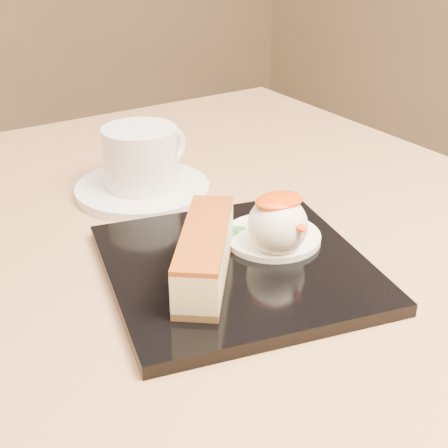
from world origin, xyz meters
TOP-DOWN VIEW (x-y plane):
  - table at (0.00, 0.00)m, footprint 0.80×0.80m
  - dessert_plate at (0.01, -0.10)m, footprint 0.26×0.26m
  - cheesecake at (-0.02, -0.10)m, footprint 0.11×0.13m
  - cream_smear at (0.06, -0.08)m, footprint 0.09×0.09m
  - ice_cream_scoop at (0.05, -0.10)m, footprint 0.05×0.05m
  - mango_sauce at (0.05, -0.10)m, footprint 0.05×0.03m
  - mint_sprig at (0.03, -0.06)m, footprint 0.03×0.02m
  - saucer at (0.02, 0.10)m, footprint 0.15×0.15m
  - coffee_cup at (0.02, 0.10)m, footprint 0.11×0.08m

SIDE VIEW (x-z plane):
  - table at x=0.00m, z-range 0.20..0.92m
  - saucer at x=0.02m, z-range 0.72..0.73m
  - dessert_plate at x=0.01m, z-range 0.72..0.73m
  - cream_smear at x=0.06m, z-range 0.73..0.74m
  - mint_sprig at x=0.03m, z-range 0.74..0.74m
  - cheesecake at x=-0.02m, z-range 0.73..0.78m
  - ice_cream_scoop at x=0.05m, z-range 0.73..0.79m
  - coffee_cup at x=0.02m, z-range 0.73..0.80m
  - mango_sauce at x=0.05m, z-range 0.78..0.79m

